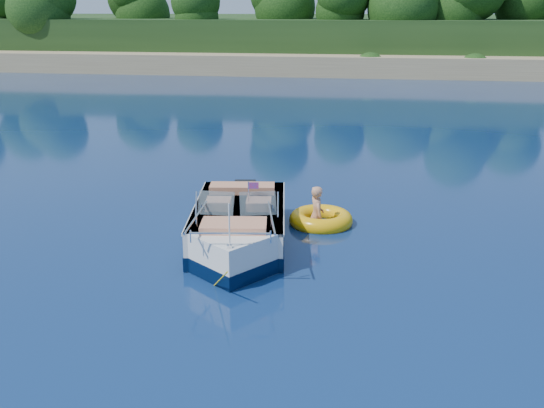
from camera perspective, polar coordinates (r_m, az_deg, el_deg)
name	(u,v)px	position (r m, az deg, el deg)	size (l,w,h in m)	color
ground	(347,268)	(12.09, 7.04, -5.97)	(160.00, 160.00, 0.00)	#0A1C48
shoreline	(369,43)	(74.93, 9.12, 14.74)	(170.00, 59.00, 6.00)	#8C7751
treeline	(371,0)	(52.08, 9.26, 18.46)	(150.00, 7.12, 8.19)	black
motorboat	(239,230)	(13.00, -3.16, -2.42)	(2.44, 5.45, 1.82)	white
tow_tube	(321,220)	(14.39, 4.62, -1.47)	(1.57, 1.57, 0.40)	#FFB40B
boy	(316,224)	(14.37, 4.16, -1.93)	(0.55, 0.36, 1.49)	tan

